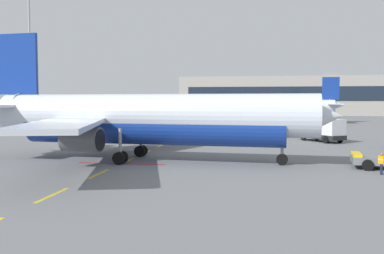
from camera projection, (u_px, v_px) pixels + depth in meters
ground at (341, 146)px, 51.73m from camera, size 400.00×400.00×0.00m
apron_paint_markings at (164, 144)px, 54.24m from camera, size 8.00×98.37×0.01m
airliner_foreground at (145, 118)px, 39.26m from camera, size 34.81×34.54×12.20m
airliner_mid_left at (279, 108)px, 107.29m from camera, size 32.42×32.33×11.39m
ground_power_truck at (323, 130)px, 57.39m from camera, size 5.85×7.17×3.14m
ground_crew_worker at (382, 162)px, 31.95m from camera, size 0.47×0.60×1.65m
apron_light_mast_near at (29, 31)px, 76.17m from camera, size 1.80×1.80×29.88m
terminal_satellite at (296, 96)px, 168.03m from camera, size 89.41×25.58×16.28m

